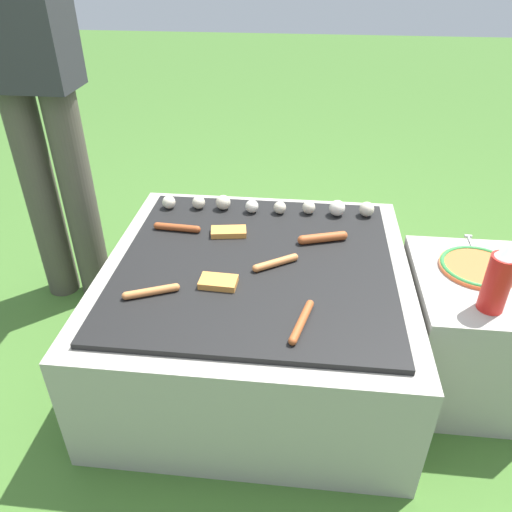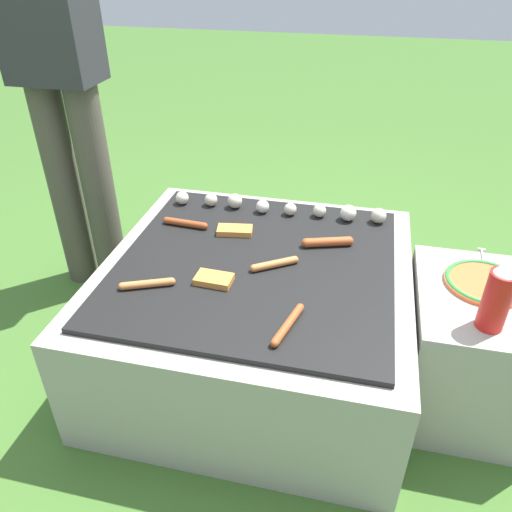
% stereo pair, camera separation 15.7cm
% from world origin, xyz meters
% --- Properties ---
extents(ground_plane, '(14.00, 14.00, 0.00)m').
position_xyz_m(ground_plane, '(0.00, 0.00, 0.00)').
color(ground_plane, '#3D6628').
extents(grill, '(0.97, 0.97, 0.43)m').
position_xyz_m(grill, '(0.00, 0.00, 0.21)').
color(grill, '#9E998E').
rests_on(grill, ground_plane).
extents(side_ledge, '(0.38, 0.48, 0.43)m').
position_xyz_m(side_ledge, '(0.69, -0.02, 0.21)').
color(side_ledge, '#9E998E').
rests_on(side_ledge, ground_plane).
extents(person_standing, '(0.30, 0.23, 1.77)m').
position_xyz_m(person_standing, '(-0.80, 0.34, 1.01)').
color(person_standing, '#4C473D').
rests_on(person_standing, ground_plane).
extents(sausage_front_center, '(0.17, 0.07, 0.03)m').
position_xyz_m(sausage_front_center, '(0.21, 0.14, 0.44)').
color(sausage_front_center, '#A34C23').
rests_on(sausage_front_center, grill).
extents(sausage_back_left, '(0.17, 0.03, 0.02)m').
position_xyz_m(sausage_back_left, '(-0.29, 0.16, 0.44)').
color(sausage_back_left, '#93421E').
rests_on(sausage_back_left, grill).
extents(sausage_mid_right, '(0.06, 0.18, 0.02)m').
position_xyz_m(sausage_mid_right, '(0.15, -0.29, 0.44)').
color(sausage_mid_right, '#A34C23').
rests_on(sausage_mid_right, grill).
extents(sausage_back_center, '(0.14, 0.10, 0.02)m').
position_xyz_m(sausage_back_center, '(0.06, -0.02, 0.44)').
color(sausage_back_center, '#C6753D').
rests_on(sausage_back_center, grill).
extents(sausage_back_right, '(0.15, 0.08, 0.02)m').
position_xyz_m(sausage_back_right, '(-0.28, -0.20, 0.44)').
color(sausage_back_right, '#C6753D').
rests_on(sausage_back_right, grill).
extents(bread_slice_center, '(0.13, 0.08, 0.02)m').
position_xyz_m(bread_slice_center, '(-0.11, 0.16, 0.44)').
color(bread_slice_center, '#D18438').
rests_on(bread_slice_center, grill).
extents(bread_slice_right, '(0.11, 0.07, 0.02)m').
position_xyz_m(bread_slice_right, '(-0.10, -0.14, 0.44)').
color(bread_slice_right, '#D18438').
rests_on(bread_slice_right, grill).
extents(mushroom_row, '(0.79, 0.07, 0.06)m').
position_xyz_m(mushroom_row, '(0.03, 0.34, 0.45)').
color(mushroom_row, beige).
rests_on(mushroom_row, grill).
extents(plate_colorful, '(0.23, 0.23, 0.02)m').
position_xyz_m(plate_colorful, '(0.69, 0.03, 0.43)').
color(plate_colorful, orange).
rests_on(plate_colorful, side_ledge).
extents(condiment_bottle, '(0.07, 0.07, 0.21)m').
position_xyz_m(condiment_bottle, '(0.67, -0.16, 0.52)').
color(condiment_bottle, red).
rests_on(condiment_bottle, side_ledge).
extents(fork_utensil, '(0.02, 0.17, 0.01)m').
position_xyz_m(fork_utensil, '(0.70, 0.16, 0.43)').
color(fork_utensil, silver).
rests_on(fork_utensil, side_ledge).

